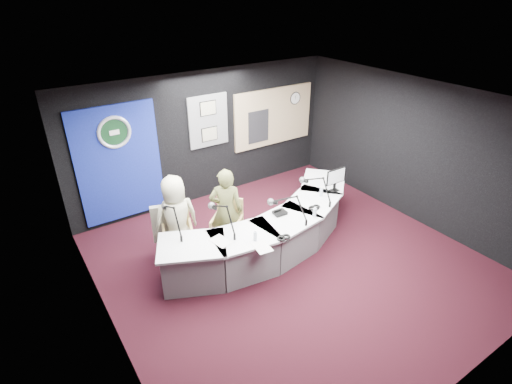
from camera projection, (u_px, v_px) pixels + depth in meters
ground at (291, 262)px, 6.98m from camera, size 6.00×6.00×0.00m
ceiling at (299, 105)px, 5.66m from camera, size 6.00×6.00×0.02m
wall_back at (206, 137)px, 8.52m from camera, size 6.00×0.02×2.80m
wall_front at (476, 305)px, 4.12m from camera, size 6.00×0.02×2.80m
wall_left at (102, 256)px, 4.85m from camera, size 0.02×6.00×2.80m
wall_right at (415, 152)px, 7.80m from camera, size 0.02×6.00×2.80m
broadcast_desk at (271, 231)px, 7.18m from camera, size 4.50×1.90×0.75m
backdrop_panel at (119, 164)px, 7.63m from camera, size 1.60×0.05×2.30m
agency_seal at (114, 132)px, 7.30m from camera, size 0.63×0.07×0.63m
seal_center at (114, 132)px, 7.30m from camera, size 0.48×0.01×0.48m
pinboard at (208, 121)px, 8.36m from camera, size 0.90×0.04×1.10m
framed_photo_upper at (208, 108)px, 8.20m from camera, size 0.34×0.02×0.27m
framed_photo_lower at (210, 134)px, 8.47m from camera, size 0.34×0.02×0.27m
booth_window_frame at (274, 117)px, 9.29m from camera, size 2.12×0.06×1.32m
booth_glow at (274, 117)px, 9.28m from camera, size 2.00×0.02×1.20m
equipment_rack at (258, 127)px, 9.11m from camera, size 0.55×0.02×0.75m
wall_clock at (295, 98)px, 9.39m from camera, size 0.28×0.01×0.28m
armchair_left at (178, 235)px, 6.90m from camera, size 0.67×0.67×0.95m
armchair_right at (227, 225)px, 7.10m from camera, size 0.81×0.81×1.02m
draped_jacket at (166, 223)px, 6.96m from camera, size 0.51×0.25×0.70m
person_man at (176, 219)px, 6.75m from camera, size 0.80×0.56×1.58m
person_woman at (226, 211)px, 6.96m from camera, size 0.70×0.65×1.60m
computer_monitor at (336, 176)px, 7.58m from camera, size 0.39×0.03×0.27m
desk_phone at (280, 213)px, 6.96m from camera, size 0.23×0.19×0.06m
headphones_near at (314, 207)px, 7.14m from camera, size 0.20×0.20×0.03m
headphones_far at (284, 238)px, 6.31m from camera, size 0.21×0.21×0.03m
paper_stack at (221, 241)px, 6.25m from camera, size 0.30×0.38×0.00m
notepad at (262, 247)px, 6.11m from camera, size 0.27×0.35×0.00m
boom_mic_a at (172, 216)px, 6.33m from camera, size 0.16×0.74×0.60m
boom_mic_b at (223, 215)px, 6.36m from camera, size 0.18×0.74×0.60m
boom_mic_c at (289, 207)px, 6.60m from camera, size 0.50×0.61×0.60m
boom_mic_d at (316, 187)px, 7.23m from camera, size 0.29×0.72×0.60m
water_bottles at (291, 212)px, 6.87m from camera, size 1.90×0.57×0.18m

